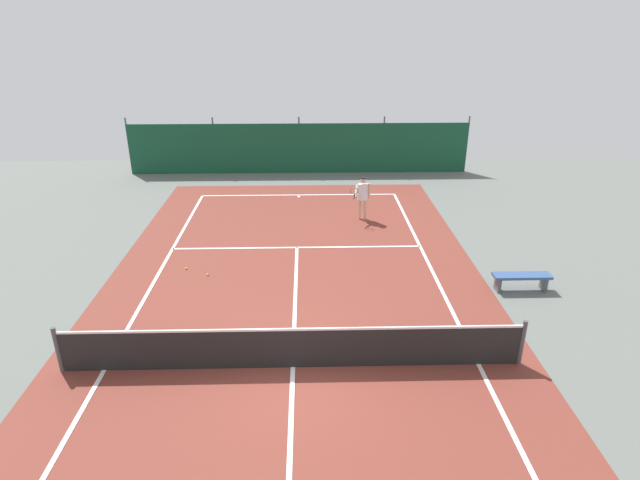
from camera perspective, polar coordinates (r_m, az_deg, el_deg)
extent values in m
plane|color=slate|center=(11.86, -2.97, -13.65)|extent=(36.00, 36.00, 0.00)
cube|color=brown|center=(11.86, -2.97, -13.63)|extent=(11.02, 26.60, 0.01)
cube|color=white|center=(22.53, -2.32, 4.92)|extent=(8.22, 0.10, 0.01)
cube|color=white|center=(12.66, -22.41, -12.93)|extent=(0.10, 23.80, 0.01)
cube|color=white|center=(12.44, 16.83, -12.76)|extent=(0.10, 23.80, 0.01)
cube|color=white|center=(17.40, -2.52, -0.83)|extent=(8.22, 0.10, 0.01)
cube|color=white|center=(11.86, -2.97, -13.61)|extent=(0.10, 12.80, 0.01)
cube|color=white|center=(22.39, -2.33, 4.80)|extent=(0.10, 0.30, 0.01)
cube|color=black|center=(11.58, -3.02, -11.77)|extent=(9.92, 0.03, 0.95)
cube|color=white|center=(11.30, -3.07, -9.70)|extent=(9.92, 0.04, 0.05)
cylinder|color=#47474C|center=(12.72, -26.64, -10.63)|extent=(0.10, 0.10, 1.10)
cylinder|color=#47474C|center=(12.44, 21.13, -10.38)|extent=(0.10, 0.10, 1.10)
cube|color=#14472D|center=(25.53, -2.28, 9.91)|extent=(16.22, 0.06, 2.40)
cylinder|color=#595B60|center=(26.92, -20.07, 9.57)|extent=(0.08, 0.08, 2.70)
cylinder|color=#595B60|center=(25.93, -11.42, 10.03)|extent=(0.08, 0.08, 2.70)
cylinder|color=#595B60|center=(25.56, -2.28, 10.27)|extent=(0.08, 0.08, 2.70)
cylinder|color=#595B60|center=(25.82, 6.90, 10.26)|extent=(0.08, 0.08, 2.70)
cylinder|color=#595B60|center=(26.71, 15.67, 10.01)|extent=(0.08, 0.08, 2.70)
cube|color=#234C1E|center=(26.27, -2.24, 8.84)|extent=(14.60, 0.70, 1.10)
cylinder|color=#D8AD8C|center=(19.77, 4.91, 3.39)|extent=(0.12, 0.12, 0.82)
cylinder|color=#D8AD8C|center=(19.78, 4.33, 3.43)|extent=(0.12, 0.12, 0.82)
cylinder|color=white|center=(19.61, 4.67, 4.75)|extent=(0.40, 0.40, 0.22)
cube|color=white|center=(19.55, 4.68, 5.31)|extent=(0.39, 0.26, 0.56)
sphere|color=#D8AD8C|center=(19.42, 4.73, 6.52)|extent=(0.22, 0.22, 0.22)
cylinder|color=black|center=(19.40, 4.73, 6.77)|extent=(0.23, 0.23, 0.04)
cylinder|color=#D8AD8C|center=(19.53, 5.36, 5.35)|extent=(0.09, 0.09, 0.58)
cylinder|color=#D8AD8C|center=(19.44, 3.98, 5.32)|extent=(0.18, 0.53, 0.41)
cylinder|color=black|center=(19.20, 3.75, 4.73)|extent=(0.08, 0.28, 0.13)
torus|color=teal|center=(19.13, 3.76, 5.36)|extent=(0.32, 0.18, 0.29)
sphere|color=#CCDB33|center=(16.44, -14.35, -3.02)|extent=(0.07, 0.07, 0.07)
sphere|color=#CCDB33|center=(15.91, -12.15, -3.71)|extent=(0.07, 0.07, 0.07)
cube|color=silver|center=(27.91, -1.38, 10.08)|extent=(2.14, 4.33, 0.80)
cube|color=#2D333D|center=(27.76, -1.39, 11.45)|extent=(1.68, 2.01, 0.56)
cylinder|color=black|center=(26.69, 0.36, 8.58)|extent=(0.27, 0.66, 0.64)
cylinder|color=black|center=(26.84, -3.53, 8.62)|extent=(0.27, 0.66, 0.64)
cylinder|color=black|center=(29.21, 0.62, 9.88)|extent=(0.27, 0.66, 0.64)
cylinder|color=black|center=(29.35, -2.95, 9.92)|extent=(0.27, 0.66, 0.64)
cube|color=#335184|center=(15.63, 21.13, -3.66)|extent=(1.60, 0.40, 0.08)
cube|color=#4C4C51|center=(15.49, 18.78, -4.48)|extent=(0.08, 0.36, 0.45)
cube|color=#4C4C51|center=(15.99, 23.18, -4.29)|extent=(0.08, 0.36, 0.45)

